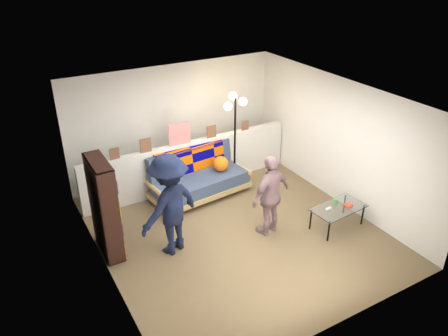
{
  "coord_description": "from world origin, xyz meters",
  "views": [
    {
      "loc": [
        -3.32,
        -5.4,
        4.5
      ],
      "look_at": [
        0.0,
        0.4,
        1.05
      ],
      "focal_mm": 35.0,
      "sensor_mm": 36.0,
      "label": 1
    }
  ],
  "objects_px": {
    "bookshelf": "(105,211)",
    "person_right": "(271,195)",
    "futon_sofa": "(199,177)",
    "person_left": "(170,205)",
    "coffee_table": "(338,208)",
    "floor_lamp": "(235,121)"
  },
  "relations": [
    {
      "from": "bookshelf",
      "to": "floor_lamp",
      "type": "distance_m",
      "value": 3.19
    },
    {
      "from": "person_right",
      "to": "coffee_table",
      "type": "bearing_deg",
      "value": 142.94
    },
    {
      "from": "floor_lamp",
      "to": "person_left",
      "type": "relative_size",
      "value": 1.13
    },
    {
      "from": "coffee_table",
      "to": "bookshelf",
      "type": "bearing_deg",
      "value": 160.14
    },
    {
      "from": "bookshelf",
      "to": "person_left",
      "type": "height_order",
      "value": "person_left"
    },
    {
      "from": "person_right",
      "to": "person_left",
      "type": "bearing_deg",
      "value": -26.39
    },
    {
      "from": "bookshelf",
      "to": "coffee_table",
      "type": "xyz_separation_m",
      "value": [
        3.7,
        -1.34,
        -0.39
      ]
    },
    {
      "from": "coffee_table",
      "to": "floor_lamp",
      "type": "relative_size",
      "value": 0.52
    },
    {
      "from": "bookshelf",
      "to": "person_left",
      "type": "distance_m",
      "value": 1.03
    },
    {
      "from": "bookshelf",
      "to": "floor_lamp",
      "type": "xyz_separation_m",
      "value": [
        2.97,
        0.99,
        0.61
      ]
    },
    {
      "from": "person_right",
      "to": "floor_lamp",
      "type": "bearing_deg",
      "value": -115.89
    },
    {
      "from": "futon_sofa",
      "to": "person_right",
      "type": "xyz_separation_m",
      "value": [
        0.49,
        -1.73,
        0.34
      ]
    },
    {
      "from": "futon_sofa",
      "to": "coffee_table",
      "type": "height_order",
      "value": "futon_sofa"
    },
    {
      "from": "futon_sofa",
      "to": "person_left",
      "type": "height_order",
      "value": "person_left"
    },
    {
      "from": "person_left",
      "to": "person_right",
      "type": "xyz_separation_m",
      "value": [
        1.67,
        -0.37,
        -0.13
      ]
    },
    {
      "from": "floor_lamp",
      "to": "person_right",
      "type": "bearing_deg",
      "value": -102.01
    },
    {
      "from": "futon_sofa",
      "to": "person_right",
      "type": "relative_size",
      "value": 1.39
    },
    {
      "from": "person_left",
      "to": "person_right",
      "type": "height_order",
      "value": "person_left"
    },
    {
      "from": "futon_sofa",
      "to": "floor_lamp",
      "type": "relative_size",
      "value": 1.05
    },
    {
      "from": "bookshelf",
      "to": "person_right",
      "type": "xyz_separation_m",
      "value": [
        2.58,
        -0.85,
        -0.03
      ]
    },
    {
      "from": "futon_sofa",
      "to": "person_right",
      "type": "distance_m",
      "value": 1.83
    },
    {
      "from": "futon_sofa",
      "to": "person_right",
      "type": "bearing_deg",
      "value": -74.26
    }
  ]
}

